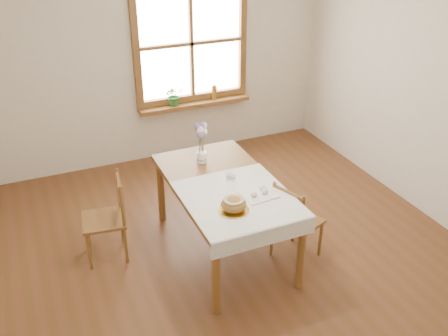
# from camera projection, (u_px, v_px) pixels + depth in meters

# --- Properties ---
(ground) EXTENTS (5.00, 5.00, 0.00)m
(ground) POSITION_uv_depth(u_px,v_px,m) (237.00, 268.00, 4.61)
(ground) COLOR brown
(ground) RESTS_ON ground
(room_walls) EXTENTS (4.60, 5.10, 2.65)m
(room_walls) POSITION_uv_depth(u_px,v_px,m) (240.00, 92.00, 3.80)
(room_walls) COLOR silver
(room_walls) RESTS_ON ground
(window) EXTENTS (1.46, 0.08, 1.46)m
(window) POSITION_uv_depth(u_px,v_px,m) (191.00, 43.00, 6.09)
(window) COLOR brown
(window) RESTS_ON ground
(window_sill) EXTENTS (1.46, 0.20, 0.05)m
(window_sill) POSITION_uv_depth(u_px,v_px,m) (195.00, 104.00, 6.39)
(window_sill) COLOR brown
(window_sill) RESTS_ON ground
(dining_table) EXTENTS (0.90, 1.60, 0.75)m
(dining_table) POSITION_uv_depth(u_px,v_px,m) (224.00, 191.00, 4.53)
(dining_table) COLOR brown
(dining_table) RESTS_ON ground
(table_linen) EXTENTS (0.91, 0.99, 0.01)m
(table_linen) POSITION_uv_depth(u_px,v_px,m) (238.00, 198.00, 4.25)
(table_linen) COLOR white
(table_linen) RESTS_ON dining_table
(chair_left) EXTENTS (0.45, 0.43, 0.83)m
(chair_left) POSITION_uv_depth(u_px,v_px,m) (104.00, 219.00, 4.58)
(chair_left) COLOR brown
(chair_left) RESTS_ON ground
(chair_right) EXTENTS (0.50, 0.49, 0.80)m
(chair_right) POSITION_uv_depth(u_px,v_px,m) (298.00, 220.00, 4.59)
(chair_right) COLOR brown
(chair_right) RESTS_ON ground
(bread_plate) EXTENTS (0.29, 0.29, 0.01)m
(bread_plate) POSITION_uv_depth(u_px,v_px,m) (234.00, 210.00, 4.07)
(bread_plate) COLOR white
(bread_plate) RESTS_ON table_linen
(bread_loaf) EXTENTS (0.21, 0.21, 0.12)m
(bread_loaf) POSITION_uv_depth(u_px,v_px,m) (234.00, 203.00, 4.04)
(bread_loaf) COLOR #A07338
(bread_loaf) RESTS_ON bread_plate
(egg_napkin) EXTENTS (0.31, 0.27, 0.01)m
(egg_napkin) POSITION_uv_depth(u_px,v_px,m) (259.00, 194.00, 4.28)
(egg_napkin) COLOR white
(egg_napkin) RESTS_ON table_linen
(eggs) EXTENTS (0.24, 0.22, 0.05)m
(eggs) POSITION_uv_depth(u_px,v_px,m) (259.00, 191.00, 4.27)
(eggs) COLOR silver
(eggs) RESTS_ON egg_napkin
(salt_shaker) EXTENTS (0.06, 0.06, 0.10)m
(salt_shaker) POSITION_uv_depth(u_px,v_px,m) (229.00, 175.00, 4.49)
(salt_shaker) COLOR white
(salt_shaker) RESTS_ON table_linen
(pepper_shaker) EXTENTS (0.05, 0.05, 0.08)m
(pepper_shaker) POSITION_uv_depth(u_px,v_px,m) (233.00, 177.00, 4.49)
(pepper_shaker) COLOR white
(pepper_shaker) RESTS_ON table_linen
(flower_vase) EXTENTS (0.10, 0.10, 0.11)m
(flower_vase) POSITION_uv_depth(u_px,v_px,m) (202.00, 158.00, 4.81)
(flower_vase) COLOR white
(flower_vase) RESTS_ON dining_table
(lavender_bouquet) EXTENTS (0.17, 0.17, 0.32)m
(lavender_bouquet) POSITION_uv_depth(u_px,v_px,m) (201.00, 138.00, 4.71)
(lavender_bouquet) COLOR #765BA1
(lavender_bouquet) RESTS_ON flower_vase
(potted_plant) EXTENTS (0.24, 0.26, 0.20)m
(potted_plant) POSITION_uv_depth(u_px,v_px,m) (174.00, 98.00, 6.24)
(potted_plant) COLOR #2D6729
(potted_plant) RESTS_ON window_sill
(amber_bottle) EXTENTS (0.07, 0.07, 0.19)m
(amber_bottle) POSITION_uv_depth(u_px,v_px,m) (214.00, 92.00, 6.43)
(amber_bottle) COLOR #9B661C
(amber_bottle) RESTS_ON window_sill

